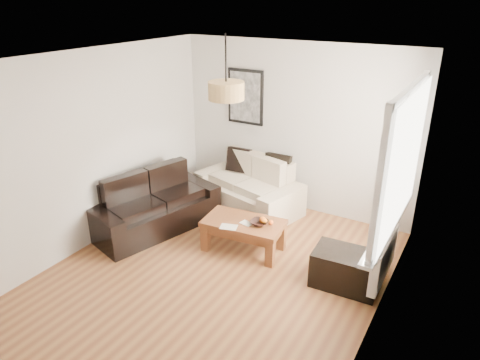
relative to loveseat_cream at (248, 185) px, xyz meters
The scene contains 21 objects.
floor 1.90m from the loveseat_cream, 73.15° to the right, with size 4.50×4.50×0.00m, color brown.
ceiling 2.87m from the loveseat_cream, 73.15° to the right, with size 3.80×4.50×0.00m, color white, non-canonical shape.
wall_back 1.14m from the loveseat_cream, 41.09° to the left, with size 3.80×0.04×2.60m, color silver, non-canonical shape.
wall_front 4.16m from the loveseat_cream, 82.38° to the right, with size 3.80×0.04×2.60m, color silver, non-canonical shape.
wall_left 2.41m from the loveseat_cream, 127.40° to the right, with size 0.04×4.50×2.60m, color silver, non-canonical shape.
wall_right 3.15m from the loveseat_cream, 36.12° to the right, with size 0.04×4.50×2.60m, color silver, non-canonical shape.
window_bay 2.85m from the loveseat_cream, 22.22° to the right, with size 0.14×1.90×1.60m, color white, non-canonical shape.
radiator 2.55m from the loveseat_cream, 22.56° to the right, with size 0.10×0.90×0.52m, color white.
poster 1.40m from the loveseat_cream, 125.25° to the left, with size 0.62×0.04×0.87m, color black, non-canonical shape.
pendant_shade 2.41m from the loveseat_cream, 69.99° to the right, with size 0.40×0.40×0.20m, color tan.
loveseat_cream is the anchor object (origin of this frame).
sofa_leather 1.52m from the loveseat_cream, 125.78° to the right, with size 1.84×0.89×0.80m, color black, non-canonical shape.
coffee_table 1.25m from the loveseat_cream, 63.46° to the right, with size 1.06×0.58×0.43m, color brown, non-canonical shape.
ottoman 2.32m from the loveseat_cream, 30.59° to the right, with size 0.77×0.49×0.44m, color black.
cushion_left 0.47m from the loveseat_cream, 146.14° to the left, with size 0.39×0.12×0.39m, color black.
cushion_right 0.55m from the loveseat_cream, 26.45° to the left, with size 0.41×0.13×0.41m, color black.
fruit_bowl 1.34m from the loveseat_cream, 54.48° to the right, with size 0.23×0.23×0.06m, color black.
orange_a 1.33m from the loveseat_cream, 51.15° to the right, with size 0.07×0.07×0.07m, color orange.
orange_b 1.37m from the loveseat_cream, 48.11° to the right, with size 0.06×0.06×0.06m, color #FC5E15.
orange_c 1.30m from the loveseat_cream, 52.16° to the right, with size 0.09×0.09×0.09m, color orange.
papers 1.43m from the loveseat_cream, 70.89° to the right, with size 0.22×0.15×0.01m, color silver.
Camera 1 is at (2.56, -3.75, 3.22)m, focal length 32.66 mm.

